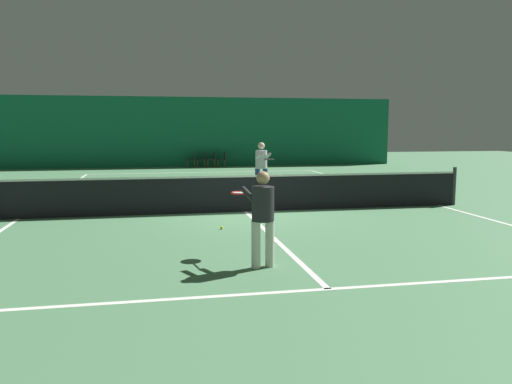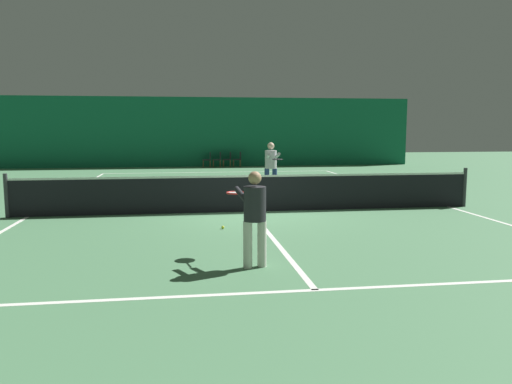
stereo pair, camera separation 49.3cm
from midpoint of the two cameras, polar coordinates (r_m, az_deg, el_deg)
ground_plane at (r=12.94m, az=-2.28°, el=-2.27°), size 60.00×60.00×0.00m
backdrop_curtain at (r=28.38m, az=-7.25°, el=6.81°), size 23.00×0.12×3.88m
court_line_baseline_far at (r=24.68m, az=-6.56°, el=2.25°), size 11.00×0.10×0.00m
court_line_service_far at (r=19.23m, az=-5.24°, el=0.85°), size 8.25×0.10×0.00m
court_line_service_near at (r=6.85m, az=6.18°, el=-10.98°), size 8.25×0.10×0.00m
court_line_sideline_left at (r=13.27m, az=-26.49°, el=-2.79°), size 0.10×23.80×0.00m
court_line_sideline_right at (r=14.81m, az=19.25°, el=-1.45°), size 0.10×23.80×0.00m
court_line_centre at (r=12.94m, az=-2.28°, el=-2.26°), size 0.10×12.80×0.00m
tennis_net at (r=12.86m, az=-2.30°, el=-0.02°), size 12.00×0.10×1.07m
player_near at (r=7.68m, az=-1.19°, el=-2.23°), size 0.60×1.32×1.50m
player_far at (r=16.50m, az=-0.21°, el=3.24°), size 0.44×1.37×1.69m
courtside_chair_0 at (r=27.86m, az=-7.81°, el=3.80°), size 0.44×0.44×0.84m
courtside_chair_1 at (r=27.90m, az=-6.66°, el=3.82°), size 0.44×0.44×0.84m
courtside_chair_2 at (r=27.95m, az=-5.50°, el=3.84°), size 0.44×0.44×0.84m
courtside_chair_3 at (r=28.01m, az=-4.36°, el=3.86°), size 0.44×0.44×0.84m
tennis_ball at (r=10.74m, az=-5.26°, el=-4.08°), size 0.07×0.07×0.07m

